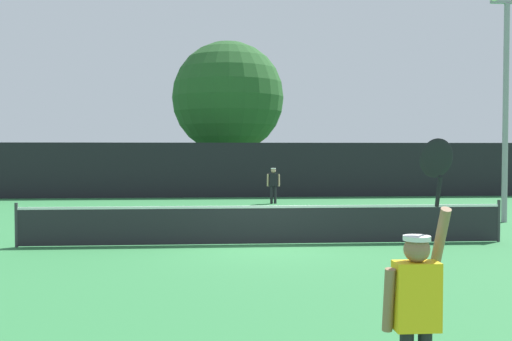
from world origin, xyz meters
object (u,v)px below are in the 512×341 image
tennis_ball (249,225)px  large_tree (228,98)px  parked_car_mid (179,175)px  parked_car_near (99,175)px  player_serving (417,299)px  player_receiving (273,182)px  light_pole (506,91)px  parked_car_far (259,176)px

tennis_ball → large_tree: 17.38m
large_tree → parked_car_mid: size_ratio=2.01×
parked_car_near → parked_car_mid: (4.95, 0.34, 0.00)m
large_tree → parked_car_mid: (-3.08, 3.35, -4.63)m
player_serving → player_receiving: player_serving is taller
player_receiving → tennis_ball: bearing=78.7°
light_pole → parked_car_near: 25.58m
light_pole → parked_car_far: size_ratio=1.69×
player_serving → parked_car_far: (0.98, 31.07, -0.28)m
player_receiving → tennis_ball: size_ratio=22.88×
player_serving → parked_car_mid: 33.27m
parked_car_far → parked_car_mid: bearing=153.4°
tennis_ball → parked_car_far: 18.00m
player_receiving → parked_car_near: 15.49m
player_serving → light_pole: size_ratio=0.33×
player_receiving → parked_car_mid: 13.26m
parked_car_near → parked_car_far: bearing=-11.7°
parked_car_mid → tennis_ball: bearing=-84.1°
parked_car_mid → light_pole: bearing=-62.7°
player_serving → tennis_ball: bearing=92.9°
player_receiving → tennis_ball: (-1.51, -7.53, -0.91)m
large_tree → parked_car_mid: bearing=132.6°
light_pole → large_tree: 18.31m
tennis_ball → parked_car_near: parked_car_near is taller
player_serving → light_pole: (7.65, 13.54, 3.17)m
light_pole → large_tree: size_ratio=0.85×
player_serving → player_receiving: (0.85, 20.69, -0.12)m
player_serving → parked_car_mid: size_ratio=0.57×
tennis_ball → large_tree: bearing=90.9°
player_serving → player_receiving: bearing=87.7°
light_pole → parked_car_near: size_ratio=1.72×
player_receiving → parked_car_far: bearing=-90.7°
parked_car_far → player_receiving: bearing=-95.8°
player_serving → light_pole: light_pole is taller
light_pole → parked_car_near: light_pole is taller
parked_car_near → parked_car_far: size_ratio=0.98×
large_tree → parked_car_far: size_ratio=2.00×
light_pole → tennis_ball: bearing=-177.4°
parked_car_near → large_tree: bearing=-23.0°
player_serving → parked_car_mid: player_serving is taller
player_receiving → light_pole: size_ratio=0.21×
large_tree → player_receiving: bearing=-78.9°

